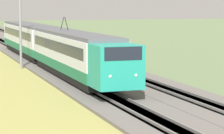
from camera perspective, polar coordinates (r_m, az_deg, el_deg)
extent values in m
cube|color=#605B56|center=(56.61, -8.28, 0.81)|extent=(240.00, 4.40, 0.30)
cube|color=#605B56|center=(57.58, -3.93, 0.96)|extent=(240.00, 4.40, 0.30)
cube|color=#4C4238|center=(56.61, -8.28, 0.81)|extent=(240.00, 1.57, 0.30)
cube|color=gray|center=(56.50, -8.81, 1.02)|extent=(240.00, 0.07, 0.15)
cube|color=gray|center=(56.69, -7.75, 1.05)|extent=(240.00, 0.07, 0.15)
cube|color=#4C4238|center=(57.58, -3.93, 0.96)|extent=(240.00, 1.57, 0.30)
cube|color=gray|center=(57.42, -4.45, 1.16)|extent=(240.00, 0.07, 0.15)
cube|color=gray|center=(57.69, -3.42, 1.20)|extent=(240.00, 0.07, 0.15)
cube|color=teal|center=(31.23, 0.41, 0.09)|extent=(2.59, 2.72, 2.57)
cube|color=black|center=(30.77, 0.65, 1.60)|extent=(1.87, 2.27, 0.77)
sphere|color=#F2EAC6|center=(29.86, -0.22, -1.01)|extent=(0.20, 0.20, 0.20)
sphere|color=#F2EAC6|center=(30.38, 2.57, -0.89)|extent=(0.20, 0.20, 0.20)
cube|color=#196B47|center=(40.98, -4.24, 0.34)|extent=(17.69, 2.84, 0.72)
cube|color=silver|center=(40.86, -4.25, 2.13)|extent=(17.69, 2.84, 1.85)
cube|color=black|center=(40.85, -4.26, 2.34)|extent=(16.27, 2.86, 0.78)
cube|color=#515156|center=(40.79, -4.27, 3.60)|extent=(17.69, 2.61, 0.25)
cube|color=black|center=(41.06, -4.23, -0.53)|extent=(16.80, 2.41, 0.55)
cylinder|color=black|center=(34.17, -2.14, -1.72)|extent=(0.86, 0.12, 0.86)
cylinder|color=black|center=(34.49, -0.44, -1.63)|extent=(0.86, 0.12, 0.86)
cube|color=#196B47|center=(60.07, -8.93, 2.29)|extent=(20.28, 2.84, 0.72)
cube|color=silver|center=(59.99, -8.95, 3.51)|extent=(20.28, 2.84, 1.85)
cube|color=black|center=(59.98, -8.95, 3.65)|extent=(18.66, 2.86, 0.78)
cube|color=#515156|center=(59.94, -8.97, 4.51)|extent=(20.28, 2.61, 0.25)
cube|color=black|center=(60.12, -8.92, 1.69)|extent=(19.27, 2.41, 0.55)
cylinder|color=black|center=(43.29, -5.38, 4.66)|extent=(0.06, 0.33, 1.08)
cylinder|color=black|center=(43.38, -4.93, 4.67)|extent=(0.06, 0.33, 1.08)
cube|color=black|center=(34.46, -1.28, -3.12)|extent=(0.10, 0.10, 0.00)
cylinder|color=slate|center=(48.52, -9.85, 5.11)|extent=(0.22, 0.22, 9.25)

